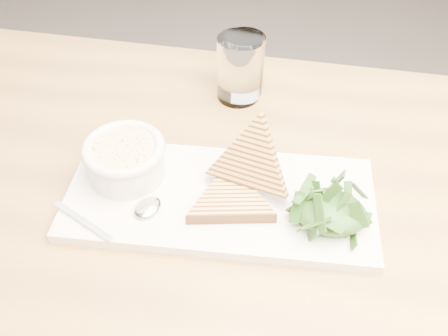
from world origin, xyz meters
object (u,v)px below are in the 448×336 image
(table_top, at_px, (192,224))
(platter, at_px, (220,199))
(glass_near, at_px, (239,69))
(soup_bowl, at_px, (126,163))
(glass_far, at_px, (244,65))

(table_top, bearing_deg, platter, 46.03)
(platter, bearing_deg, glass_near, 98.88)
(platter, height_order, soup_bowl, soup_bowl)
(table_top, bearing_deg, glass_near, 91.35)
(table_top, distance_m, glass_near, 0.29)
(table_top, height_order, soup_bowl, soup_bowl)
(glass_near, bearing_deg, soup_bowl, -112.32)
(platter, relative_size, glass_near, 3.76)
(glass_near, bearing_deg, platter, -81.12)
(soup_bowl, bearing_deg, table_top, -19.12)
(table_top, distance_m, platter, 0.05)
(table_top, xyz_separation_m, soup_bowl, (-0.11, 0.04, 0.06))
(table_top, relative_size, glass_near, 11.05)
(glass_far, bearing_deg, glass_near, -101.53)
(platter, bearing_deg, table_top, -133.97)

